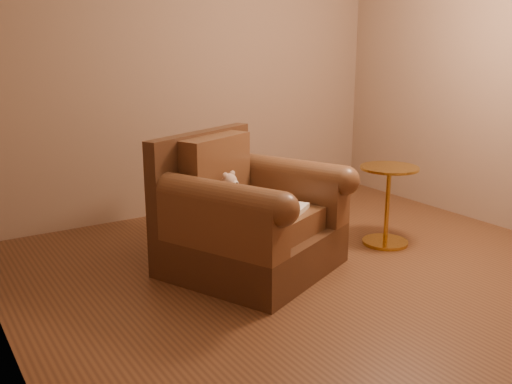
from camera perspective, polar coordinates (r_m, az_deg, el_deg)
floor at (r=3.98m, az=7.03°, el=-8.50°), size 4.00×4.00×0.00m
room at (r=3.66m, az=7.91°, el=16.95°), size 4.02×4.02×2.71m
armchair at (r=4.00m, az=-0.96°, el=-2.68°), size 1.36×1.34×0.95m
teddy_bear at (r=3.96m, az=-2.42°, el=-0.14°), size 0.18×0.21×0.25m
guidebook at (r=3.82m, az=2.43°, el=-1.95°), size 0.52×0.48×0.04m
side_table at (r=4.60m, az=13.01°, el=-1.07°), size 0.45×0.45×0.63m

